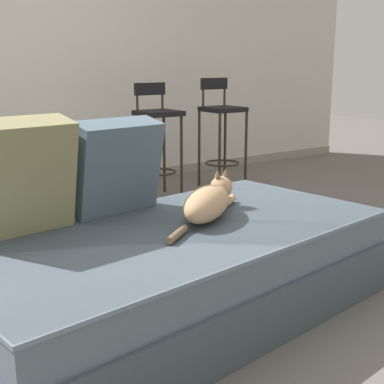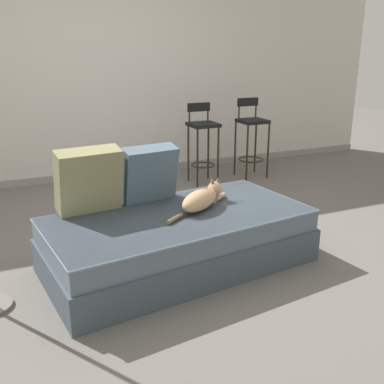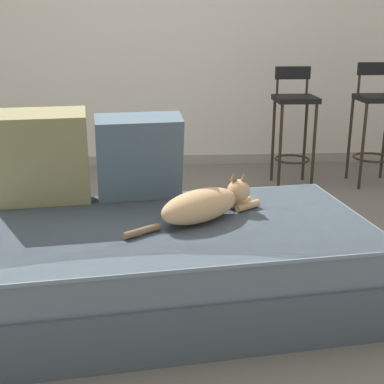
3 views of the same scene
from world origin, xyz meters
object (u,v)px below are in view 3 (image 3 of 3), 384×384
Objects in this scene: couch at (161,265)px; throw_pillow_corner at (40,158)px; bar_stool_near_window at (294,116)px; cat at (205,204)px; bar_stool_by_doorway at (376,116)px; throw_pillow_middle at (140,157)px.

throw_pillow_corner is (-0.57, 0.31, 0.44)m from couch.
bar_stool_near_window reaches higher than throw_pillow_corner.
bar_stool_by_doorway reaches higher than cat.
bar_stool_by_doorway is at bearing 47.51° from couch.
couch is at bearing -165.82° from cat.
throw_pillow_middle is 0.46m from cat.
bar_stool_near_window is at bearing 52.55° from throw_pillow_middle.
couch is 0.78m from throw_pillow_corner.
bar_stool_by_doorway reaches higher than couch.
cat is (0.78, -0.26, -0.17)m from throw_pillow_corner.
bar_stool_by_doorway reaches higher than throw_pillow_corner.
throw_pillow_corner is at bearing -135.99° from bar_stool_near_window.
couch is 2.09× the size of bar_stool_by_doorway.
bar_stool_by_doorway reaches higher than throw_pillow_middle.
cat is at bearing 14.18° from couch.
cat is (0.21, 0.05, 0.27)m from couch.
bar_stool_near_window is at bearing 44.01° from throw_pillow_corner.
throw_pillow_corner reaches higher than throw_pillow_middle.
throw_pillow_corner reaches higher than couch.
throw_pillow_middle is 0.69× the size of cat.
couch is at bearing -119.54° from bar_stool_near_window.
bar_stool_by_doorway is at bearing 39.82° from throw_pillow_middle.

